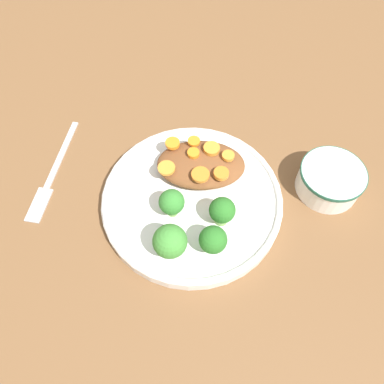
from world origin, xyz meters
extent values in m
plane|color=brown|center=(0.00, 0.00, 0.00)|extent=(4.00, 4.00, 0.00)
cylinder|color=silver|center=(0.00, 0.00, 0.01)|extent=(0.28, 0.28, 0.02)
torus|color=silver|center=(0.00, 0.00, 0.02)|extent=(0.28, 0.28, 0.01)
cylinder|color=white|center=(0.21, 0.04, 0.02)|extent=(0.10, 0.10, 0.05)
cylinder|color=#235B47|center=(0.21, 0.04, 0.04)|extent=(0.10, 0.10, 0.01)
cylinder|color=white|center=(0.21, 0.04, 0.04)|extent=(0.08, 0.08, 0.01)
ellipsoid|color=brown|center=(0.01, 0.05, 0.04)|extent=(0.14, 0.09, 0.03)
cylinder|color=#759E51|center=(0.04, -0.04, 0.03)|extent=(0.02, 0.02, 0.02)
sphere|color=#286B23|center=(0.04, -0.04, 0.05)|extent=(0.04, 0.04, 0.04)
cylinder|color=#759E51|center=(-0.03, -0.03, 0.03)|extent=(0.02, 0.02, 0.02)
sphere|color=#337A2D|center=(-0.03, -0.03, 0.05)|extent=(0.04, 0.04, 0.04)
cylinder|color=#759E51|center=(-0.03, -0.09, 0.03)|extent=(0.02, 0.02, 0.03)
sphere|color=#3D8433|center=(-0.03, -0.09, 0.06)|extent=(0.05, 0.05, 0.05)
cylinder|color=#7FA85B|center=(0.03, -0.08, 0.03)|extent=(0.01, 0.01, 0.02)
sphere|color=#286B23|center=(0.03, -0.08, 0.05)|extent=(0.04, 0.04, 0.04)
cylinder|color=orange|center=(0.03, 0.07, 0.05)|extent=(0.03, 0.03, 0.01)
cylinder|color=orange|center=(-0.03, 0.08, 0.05)|extent=(0.02, 0.02, 0.01)
cylinder|color=orange|center=(0.00, 0.06, 0.05)|extent=(0.02, 0.02, 0.01)
cylinder|color=orange|center=(0.04, 0.02, 0.05)|extent=(0.02, 0.02, 0.01)
cylinder|color=orange|center=(-0.04, 0.03, 0.05)|extent=(0.03, 0.03, 0.00)
cylinder|color=orange|center=(0.01, 0.02, 0.05)|extent=(0.03, 0.03, 0.01)
cylinder|color=orange|center=(0.05, 0.06, 0.05)|extent=(0.02, 0.02, 0.01)
cylinder|color=orange|center=(0.00, 0.08, 0.05)|extent=(0.02, 0.02, 0.00)
cube|color=#B2B2B2|center=(-0.23, 0.09, 0.00)|extent=(0.03, 0.14, 0.01)
cube|color=#B2B2B2|center=(-0.24, -0.01, 0.00)|extent=(0.03, 0.06, 0.01)
camera|label=1|loc=(0.01, -0.29, 0.51)|focal=35.00mm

